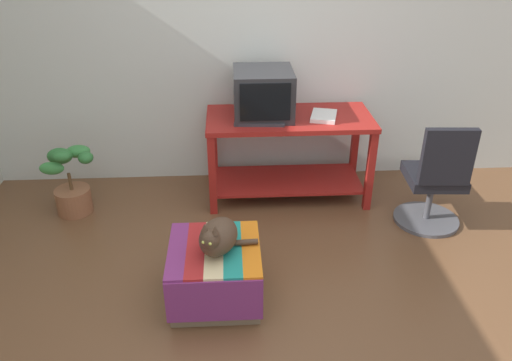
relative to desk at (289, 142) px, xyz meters
name	(u,v)px	position (x,y,z in m)	size (l,w,h in m)	color
ground_plane	(269,324)	(-0.29, -1.60, -0.50)	(14.00, 14.00, 0.00)	brown
back_wall	(252,36)	(-0.29, 0.45, 0.80)	(8.00, 0.10, 2.60)	silver
desk	(289,142)	(0.00, 0.00, 0.00)	(1.38, 0.65, 0.74)	maroon
tv_monitor	(263,94)	(-0.22, 0.03, 0.42)	(0.48, 0.50, 0.38)	#28282B
keyboard	(259,122)	(-0.26, -0.14, 0.25)	(0.40, 0.15, 0.02)	#333338
book	(324,116)	(0.28, -0.05, 0.25)	(0.20, 0.27, 0.03)	white
ottoman_with_blanket	(215,273)	(-0.62, -1.33, -0.31)	(0.58, 0.61, 0.39)	#7A664C
cat	(218,237)	(-0.59, -1.36, -0.01)	(0.41, 0.38, 0.26)	#473323
potted_plant	(71,184)	(-1.82, -0.19, -0.25)	(0.40, 0.38, 0.62)	brown
office_chair	(436,183)	(1.08, -0.56, -0.12)	(0.52, 0.52, 0.89)	#4C4C51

